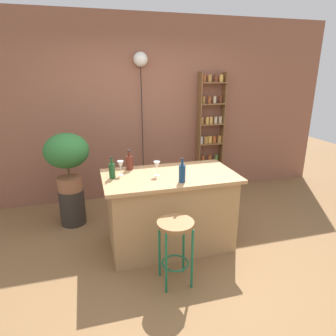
# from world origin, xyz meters

# --- Properties ---
(ground) EXTENTS (12.00, 12.00, 0.00)m
(ground) POSITION_xyz_m (0.00, 0.00, 0.00)
(ground) COLOR brown
(back_wall) EXTENTS (6.40, 0.10, 2.80)m
(back_wall) POSITION_xyz_m (0.00, 1.95, 1.40)
(back_wall) COLOR #8C5642
(back_wall) RESTS_ON ground
(kitchen_counter) EXTENTS (1.49, 0.82, 0.88)m
(kitchen_counter) POSITION_xyz_m (0.00, 0.30, 0.45)
(kitchen_counter) COLOR #A87F51
(kitchen_counter) RESTS_ON ground
(bar_stool) EXTENTS (0.35, 0.35, 0.66)m
(bar_stool) POSITION_xyz_m (-0.14, -0.37, 0.49)
(bar_stool) COLOR #196642
(bar_stool) RESTS_ON ground
(spice_shelf) EXTENTS (0.44, 0.16, 1.98)m
(spice_shelf) POSITION_xyz_m (1.14, 1.80, 1.01)
(spice_shelf) COLOR brown
(spice_shelf) RESTS_ON ground
(plant_stool) EXTENTS (0.33, 0.33, 0.48)m
(plant_stool) POSITION_xyz_m (-1.12, 1.15, 0.24)
(plant_stool) COLOR #2D2823
(plant_stool) RESTS_ON ground
(potted_plant) EXTENTS (0.56, 0.51, 0.77)m
(potted_plant) POSITION_xyz_m (-1.12, 1.15, 0.97)
(potted_plant) COLOR #935B3D
(potted_plant) RESTS_ON plant_stool
(bottle_olive_oil) EXTENTS (0.08, 0.08, 0.23)m
(bottle_olive_oil) POSITION_xyz_m (-0.41, 0.60, 0.97)
(bottle_olive_oil) COLOR #5B2319
(bottle_olive_oil) RESTS_ON kitchen_counter
(bottle_wine_red) EXTENTS (0.07, 0.07, 0.24)m
(bottle_wine_red) POSITION_xyz_m (-0.63, 0.35, 0.97)
(bottle_wine_red) COLOR #194C23
(bottle_wine_red) RESTS_ON kitchen_counter
(bottle_sauce_amber) EXTENTS (0.07, 0.07, 0.26)m
(bottle_sauce_amber) POSITION_xyz_m (0.06, 0.04, 0.98)
(bottle_sauce_amber) COLOR navy
(bottle_sauce_amber) RESTS_ON kitchen_counter
(wine_glass_left) EXTENTS (0.07, 0.07, 0.16)m
(wine_glass_left) POSITION_xyz_m (-0.15, 0.30, 1.00)
(wine_glass_left) COLOR silver
(wine_glass_left) RESTS_ON kitchen_counter
(wine_glass_center) EXTENTS (0.07, 0.07, 0.16)m
(wine_glass_center) POSITION_xyz_m (-0.53, 0.42, 1.00)
(wine_glass_center) COLOR silver
(wine_glass_center) RESTS_ON kitchen_counter
(pendant_globe_light) EXTENTS (0.21, 0.21, 2.26)m
(pendant_globe_light) POSITION_xyz_m (-0.01, 1.84, 2.12)
(pendant_globe_light) COLOR black
(pendant_globe_light) RESTS_ON ground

